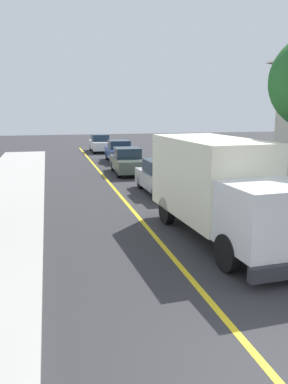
% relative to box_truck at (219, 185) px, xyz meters
% --- Properties ---
extents(centre_line_yellow, '(0.16, 56.00, 0.01)m').
position_rel_box_truck_xyz_m(centre_line_yellow, '(-1.99, 3.06, -1.76)').
color(centre_line_yellow, gold).
rests_on(centre_line_yellow, ground).
extents(box_truck, '(2.80, 7.30, 3.20)m').
position_rel_box_truck_xyz_m(box_truck, '(0.00, 0.00, 0.00)').
color(box_truck, '#F2EDCC').
rests_on(box_truck, ground).
extents(parked_car_near, '(1.88, 4.43, 1.67)m').
position_rel_box_truck_xyz_m(parked_car_near, '(0.17, 6.98, -0.97)').
color(parked_car_near, '#B7B7BC').
rests_on(parked_car_near, ground).
extents(parked_car_mid, '(1.95, 4.46, 1.67)m').
position_rel_box_truck_xyz_m(parked_car_mid, '(-0.32, 13.34, -0.97)').
color(parked_car_mid, '#4C564C').
rests_on(parked_car_mid, ground).
extents(parked_car_far, '(1.85, 4.42, 1.67)m').
position_rel_box_truck_xyz_m(parked_car_far, '(0.22, 19.34, -0.97)').
color(parked_car_far, '#2D4793').
rests_on(parked_car_far, ground).
extents(parked_car_furthest, '(1.85, 4.42, 1.67)m').
position_rel_box_truck_xyz_m(parked_car_furthest, '(-0.31, 26.80, -0.97)').
color(parked_car_furthest, silver).
rests_on(parked_car_furthest, ground).
extents(stop_sign, '(0.80, 0.10, 2.65)m').
position_rel_box_truck_xyz_m(stop_sign, '(2.39, 3.75, 0.09)').
color(stop_sign, gray).
rests_on(stop_sign, ground).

